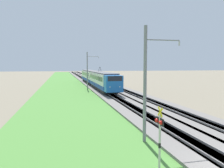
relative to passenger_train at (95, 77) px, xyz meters
The scene contains 9 objects.
ballast_main 6.18m from the passenger_train, ahead, with size 240.00×4.40×0.30m.
ballast_adjacent 7.35m from the passenger_train, 34.46° to the right, with size 240.00×4.40×0.30m.
track_main 6.18m from the passenger_train, ahead, with size 240.00×1.57×0.45m.
track_adjacent 7.35m from the passenger_train, 34.46° to the right, with size 240.00×1.57×0.45m.
grass_verge 9.33m from the passenger_train, 50.18° to the left, with size 240.00×11.77×0.12m.
passenger_train is the anchor object (origin of this frame).
crossing_signal_near 43.28m from the passenger_train, behind, with size 0.70×0.23×3.18m.
catenary_mast_near 39.51m from the passenger_train, behind, with size 0.22×2.56×7.72m.
catenary_mast_mid 7.79m from the passenger_train, 159.50° to the left, with size 0.22×2.56×7.96m.
Camera 1 is at (-8.50, 8.02, 5.15)m, focal length 35.00 mm.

